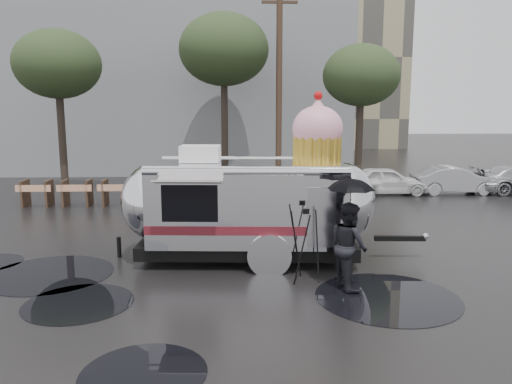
{
  "coord_description": "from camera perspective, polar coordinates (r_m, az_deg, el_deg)",
  "views": [
    {
      "loc": [
        0.43,
        -9.02,
        3.75
      ],
      "look_at": [
        0.97,
        3.06,
        1.68
      ],
      "focal_mm": 35.0,
      "sensor_mm": 36.0,
      "label": 1
    }
  ],
  "objects": [
    {
      "name": "ground",
      "position": [
        9.78,
        -5.01,
        -12.87
      ],
      "size": [
        120.0,
        120.0,
        0.0
      ],
      "primitive_type": "plane",
      "color": "black",
      "rests_on": "ground"
    },
    {
      "name": "puddles",
      "position": [
        10.52,
        -10.86,
        -11.32
      ],
      "size": [
        11.2,
        6.99,
        0.01
      ],
      "color": "black",
      "rests_on": "ground"
    },
    {
      "name": "grey_building",
      "position": [
        33.43,
        -10.48,
        14.3
      ],
      "size": [
        22.0,
        12.0,
        13.0
      ],
      "primitive_type": "cube",
      "color": "slate",
      "rests_on": "ground"
    },
    {
      "name": "utility_pole",
      "position": [
        23.13,
        2.65,
        11.88
      ],
      "size": [
        1.6,
        0.28,
        9.0
      ],
      "color": "#473323",
      "rests_on": "ground"
    },
    {
      "name": "tree_left",
      "position": [
        23.3,
        -21.75,
        13.33
      ],
      "size": [
        3.64,
        3.64,
        6.95
      ],
      "color": "#382D26",
      "rests_on": "ground"
    },
    {
      "name": "tree_mid",
      "position": [
        24.16,
        -3.69,
        15.87
      ],
      "size": [
        4.2,
        4.2,
        8.03
      ],
      "color": "#382D26",
      "rests_on": "ground"
    },
    {
      "name": "tree_right",
      "position": [
        22.75,
        11.93,
        12.82
      ],
      "size": [
        3.36,
        3.36,
        6.42
      ],
      "color": "#382D26",
      "rests_on": "ground"
    },
    {
      "name": "barricade_row",
      "position": [
        20.16,
        -19.77,
        -0.06
      ],
      "size": [
        4.3,
        0.8,
        1.0
      ],
      "color": "#473323",
      "rests_on": "ground"
    },
    {
      "name": "parked_cars",
      "position": [
        24.08,
        25.62,
        1.54
      ],
      "size": [
        13.2,
        1.9,
        1.5
      ],
      "color": "silver",
      "rests_on": "ground"
    },
    {
      "name": "airstream_trailer",
      "position": [
        12.28,
        -0.48,
        -0.96
      ],
      "size": [
        7.79,
        3.09,
        4.2
      ],
      "rotation": [
        0.0,
        0.0,
        -0.06
      ],
      "color": "silver",
      "rests_on": "ground"
    },
    {
      "name": "person_right",
      "position": [
        10.56,
        10.59,
        -6.03
      ],
      "size": [
        0.71,
        0.97,
        1.83
      ],
      "primitive_type": "imported",
      "rotation": [
        0.0,
        0.0,
        1.84
      ],
      "color": "black",
      "rests_on": "ground"
    },
    {
      "name": "umbrella_black",
      "position": [
        10.33,
        10.77,
        -0.49
      ],
      "size": [
        1.17,
        1.17,
        2.35
      ],
      "color": "black",
      "rests_on": "ground"
    },
    {
      "name": "tripod",
      "position": [
        10.8,
        5.65,
        -5.18
      ],
      "size": [
        0.62,
        0.66,
        1.62
      ],
      "rotation": [
        0.0,
        0.0,
        0.14
      ],
      "color": "black",
      "rests_on": "ground"
    }
  ]
}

